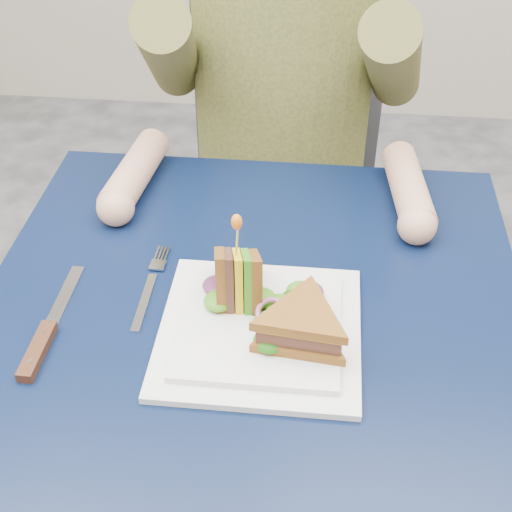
# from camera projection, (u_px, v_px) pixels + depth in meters

# --- Properties ---
(table) EXTENTS (0.75, 0.75, 0.73)m
(table) POSITION_uv_depth(u_px,v_px,m) (252.00, 346.00, 1.02)
(table) COLOR black
(table) RESTS_ON ground
(chair) EXTENTS (0.42, 0.40, 0.93)m
(chair) POSITION_uv_depth(u_px,v_px,m) (283.00, 168.00, 1.60)
(chair) COLOR #47474C
(chair) RESTS_ON ground
(diner) EXTENTS (0.54, 0.59, 0.74)m
(diner) POSITION_uv_depth(u_px,v_px,m) (284.00, 24.00, 1.28)
(diner) COLOR brown
(diner) RESTS_ON chair
(plate) EXTENTS (0.26, 0.26, 0.02)m
(plate) POSITION_uv_depth(u_px,v_px,m) (260.00, 329.00, 0.92)
(plate) COLOR white
(plate) RESTS_ON table
(sandwich_flat) EXTENTS (0.15, 0.15, 0.05)m
(sandwich_flat) POSITION_uv_depth(u_px,v_px,m) (302.00, 326.00, 0.88)
(sandwich_flat) COLOR brown
(sandwich_flat) RESTS_ON plate
(sandwich_upright) EXTENTS (0.08, 0.13, 0.13)m
(sandwich_upright) POSITION_uv_depth(u_px,v_px,m) (238.00, 279.00, 0.93)
(sandwich_upright) COLOR brown
(sandwich_upright) RESTS_ON plate
(fork) EXTENTS (0.02, 0.18, 0.01)m
(fork) POSITION_uv_depth(u_px,v_px,m) (149.00, 288.00, 1.00)
(fork) COLOR silver
(fork) RESTS_ON table
(knife) EXTENTS (0.02, 0.22, 0.02)m
(knife) POSITION_uv_depth(u_px,v_px,m) (43.00, 340.00, 0.91)
(knife) COLOR silver
(knife) RESTS_ON table
(toothpick) EXTENTS (0.01, 0.01, 0.06)m
(toothpick) POSITION_uv_depth(u_px,v_px,m) (237.00, 240.00, 0.89)
(toothpick) COLOR tan
(toothpick) RESTS_ON sandwich_upright
(toothpick_frill) EXTENTS (0.01, 0.01, 0.02)m
(toothpick_frill) POSITION_uv_depth(u_px,v_px,m) (237.00, 222.00, 0.88)
(toothpick_frill) COLOR orange
(toothpick_frill) RESTS_ON sandwich_upright
(lettuce_spill) EXTENTS (0.15, 0.13, 0.02)m
(lettuce_spill) POSITION_uv_depth(u_px,v_px,m) (264.00, 312.00, 0.92)
(lettuce_spill) COLOR #337A14
(lettuce_spill) RESTS_ON plate
(onion_ring) EXTENTS (0.04, 0.04, 0.02)m
(onion_ring) POSITION_uv_depth(u_px,v_px,m) (272.00, 313.00, 0.91)
(onion_ring) COLOR #9E4C7A
(onion_ring) RESTS_ON plate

